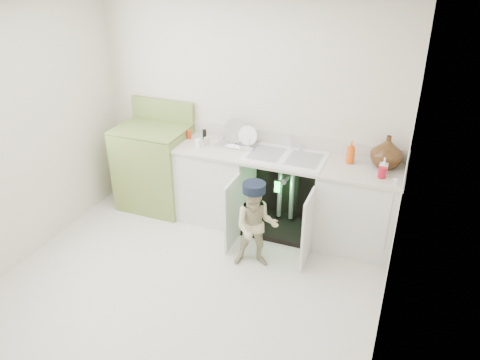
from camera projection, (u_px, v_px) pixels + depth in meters
name	position (u px, v px, depth m)	size (l,w,h in m)	color
ground	(191.00, 281.00, 4.52)	(3.50, 3.50, 0.00)	beige
room_shell	(184.00, 164.00, 3.94)	(6.00, 5.50, 1.26)	beige
counter_run	(287.00, 192.00, 5.11)	(2.44, 1.02, 1.23)	silver
avocado_stove	(155.00, 166.00, 5.59)	(0.81, 0.65, 1.26)	olive
repair_worker	(256.00, 225.00, 4.54)	(0.52, 0.61, 0.92)	tan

